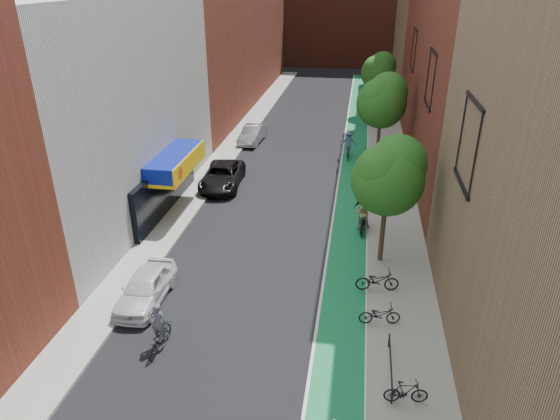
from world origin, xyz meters
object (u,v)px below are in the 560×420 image
at_px(parked_car_silver, 253,134).
at_px(cyclist_lane_far, 349,145).
at_px(cyclist_lead, 159,334).
at_px(parked_car_black, 222,176).
at_px(parked_car_white, 146,287).
at_px(cyclist_lane_near, 362,217).
at_px(cyclist_lane_mid, 363,215).

xyz_separation_m(parked_car_silver, cyclist_lane_far, (8.07, -2.75, 0.36)).
bearing_deg(cyclist_lead, cyclist_lane_far, -100.96).
distance_m(parked_car_black, parked_car_silver, 9.65).
height_order(parked_car_white, cyclist_lane_near, cyclist_lane_near).
bearing_deg(parked_car_silver, cyclist_lead, -81.56).
relative_size(parked_car_silver, cyclist_lane_mid, 1.96).
distance_m(cyclist_lead, cyclist_lane_far, 23.59).
bearing_deg(cyclist_lane_mid, parked_car_silver, -49.84).
xyz_separation_m(parked_car_white, cyclist_lane_mid, (9.15, 8.25, 0.17)).
relative_size(cyclist_lead, cyclist_lane_mid, 0.91).
height_order(cyclist_lead, cyclist_lane_far, cyclist_lane_far).
bearing_deg(parked_car_silver, cyclist_lane_far, -14.54).
xyz_separation_m(cyclist_lead, cyclist_lane_near, (7.41, 10.64, 0.33)).
xyz_separation_m(parked_car_white, parked_car_silver, (-0.15, 22.73, 0.00)).
distance_m(cyclist_lead, cyclist_lane_near, 12.97).
relative_size(cyclist_lead, cyclist_lane_near, 0.91).
relative_size(parked_car_black, cyclist_lead, 2.64).
bearing_deg(parked_car_black, cyclist_lead, -86.96).
relative_size(cyclist_lane_mid, cyclist_lane_far, 0.99).
distance_m(parked_car_silver, cyclist_lane_near, 17.51).
distance_m(parked_car_white, cyclist_lane_far, 21.50).
bearing_deg(cyclist_lane_far, parked_car_black, 40.97).
bearing_deg(parked_car_black, parked_car_white, -92.96).
xyz_separation_m(cyclist_lead, cyclist_lane_mid, (7.45, 11.02, 0.22)).
bearing_deg(parked_car_white, cyclist_lane_near, 40.45).
height_order(parked_car_silver, cyclist_lane_far, cyclist_lane_far).
height_order(parked_car_white, parked_car_silver, parked_car_silver).
relative_size(parked_car_white, parked_car_silver, 0.96).
bearing_deg(cyclist_lane_far, parked_car_white, 68.82).
bearing_deg(cyclist_lane_mid, parked_car_white, 49.48).
relative_size(parked_car_black, cyclist_lane_near, 2.41).
xyz_separation_m(parked_car_silver, cyclist_lane_mid, (9.30, -14.48, 0.17)).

